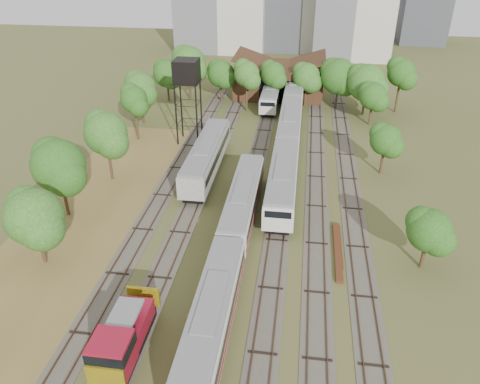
# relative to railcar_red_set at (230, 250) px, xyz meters

# --- Properties ---
(ground) EXTENTS (240.00, 240.00, 0.00)m
(ground) POSITION_rel_railcar_red_set_xyz_m (2.00, -5.71, -1.90)
(ground) COLOR #475123
(ground) RESTS_ON ground
(dry_grass_patch) EXTENTS (14.00, 60.00, 0.04)m
(dry_grass_patch) POSITION_rel_railcar_red_set_xyz_m (-16.00, 2.29, -1.88)
(dry_grass_patch) COLOR brown
(dry_grass_patch) RESTS_ON ground
(tracks) EXTENTS (24.60, 80.00, 0.19)m
(tracks) POSITION_rel_railcar_red_set_xyz_m (1.33, 19.29, -1.86)
(tracks) COLOR #4C473D
(tracks) RESTS_ON ground
(railcar_red_set) EXTENTS (2.90, 34.58, 3.59)m
(railcar_red_set) POSITION_rel_railcar_red_set_xyz_m (0.00, 0.00, 0.00)
(railcar_red_set) COLOR black
(railcar_red_set) RESTS_ON ground
(railcar_green_set) EXTENTS (3.21, 52.08, 3.97)m
(railcar_green_set) POSITION_rel_railcar_red_set_xyz_m (4.00, 30.99, 0.20)
(railcar_green_set) COLOR black
(railcar_green_set) RESTS_ON ground
(railcar_rear) EXTENTS (2.85, 16.08, 3.52)m
(railcar_rear) POSITION_rel_railcar_red_set_xyz_m (0.00, 46.83, -0.04)
(railcar_rear) COLOR black
(railcar_rear) RESTS_ON ground
(shunter_locomotive) EXTENTS (2.71, 8.10, 3.55)m
(shunter_locomotive) POSITION_rel_railcar_red_set_xyz_m (-6.00, -11.51, -0.20)
(shunter_locomotive) COLOR black
(shunter_locomotive) RESTS_ON ground
(old_grey_coach) EXTENTS (3.19, 18.00, 3.95)m
(old_grey_coach) POSITION_rel_railcar_red_set_xyz_m (-6.00, 18.82, 0.26)
(old_grey_coach) COLOR black
(old_grey_coach) RESTS_ON ground
(water_tower) EXTENTS (3.46, 3.46, 11.95)m
(water_tower) POSITION_rel_railcar_red_set_xyz_m (-10.46, 28.34, 8.18)
(water_tower) COLOR black
(water_tower) RESTS_ON ground
(rail_pile_near) EXTENTS (0.63, 9.46, 0.32)m
(rail_pile_near) POSITION_rel_railcar_red_set_xyz_m (10.00, 3.68, -1.74)
(rail_pile_near) COLOR #582D19
(rail_pile_near) RESTS_ON ground
(rail_pile_far) EXTENTS (0.45, 7.15, 0.23)m
(rail_pile_far) POSITION_rel_railcar_red_set_xyz_m (10.20, 4.52, -1.78)
(rail_pile_far) COLOR #582D19
(rail_pile_far) RESTS_ON ground
(maintenance_shed) EXTENTS (16.45, 11.55, 7.58)m
(maintenance_shed) POSITION_rel_railcar_red_set_xyz_m (1.00, 52.27, 1.02)
(maintenance_shed) COLOR #3D1F16
(maintenance_shed) RESTS_ON ground
(tree_band_left) EXTENTS (7.34, 64.89, 8.79)m
(tree_band_left) POSITION_rel_railcar_red_set_xyz_m (-18.41, 15.50, 3.64)
(tree_band_left) COLOR #382616
(tree_band_left) RESTS_ON ground
(tree_band_far) EXTENTS (41.61, 10.43, 9.61)m
(tree_band_far) POSITION_rel_railcar_red_set_xyz_m (3.57, 45.55, 3.91)
(tree_band_far) COLOR #382616
(tree_band_far) RESTS_ON ground
(tree_band_right) EXTENTS (5.35, 40.60, 6.83)m
(tree_band_right) POSITION_rel_railcar_red_set_xyz_m (16.69, 22.39, 2.57)
(tree_band_right) COLOR #382616
(tree_band_right) RESTS_ON ground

